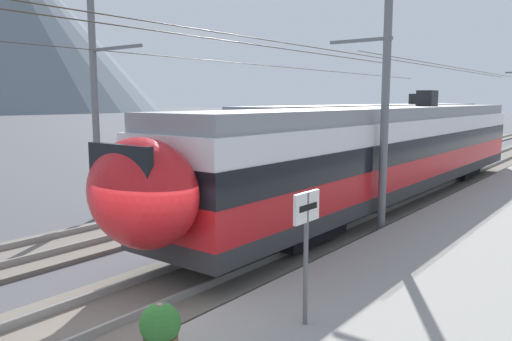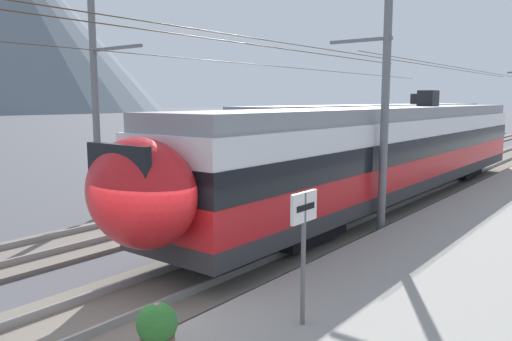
# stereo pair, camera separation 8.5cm
# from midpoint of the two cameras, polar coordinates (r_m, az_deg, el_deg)

# --- Properties ---
(ground_plane) EXTENTS (400.00, 400.00, 0.00)m
(ground_plane) POSITION_cam_midpoint_polar(r_m,az_deg,el_deg) (9.88, -13.55, -16.85)
(ground_plane) COLOR #4C4C51
(track_near) EXTENTS (120.00, 3.00, 0.28)m
(track_near) POSITION_cam_midpoint_polar(r_m,az_deg,el_deg) (10.42, -16.29, -15.20)
(track_near) COLOR #6B6359
(track_near) RESTS_ON ground
(train_near_platform) EXTENTS (25.62, 2.98, 4.27)m
(train_near_platform) POSITION_cam_midpoint_polar(r_m,az_deg,el_deg) (20.07, 14.62, 2.35)
(train_near_platform) COLOR #2D2D30
(train_near_platform) RESTS_ON track_near
(train_far_track) EXTENTS (30.33, 2.91, 4.27)m
(train_far_track) POSITION_cam_midpoint_polar(r_m,az_deg,el_deg) (32.05, 14.50, 4.40)
(train_far_track) COLOR #2D2D30
(train_far_track) RESTS_ON track_far
(catenary_mast_mid) EXTENTS (45.87, 2.02, 7.73)m
(catenary_mast_mid) POSITION_cam_midpoint_polar(r_m,az_deg,el_deg) (15.38, 13.92, 7.51)
(catenary_mast_mid) COLOR slate
(catenary_mast_mid) RESTS_ON ground
(catenary_mast_far_side) EXTENTS (45.87, 2.69, 8.33)m
(catenary_mast_far_side) POSITION_cam_midpoint_polar(r_m,az_deg,el_deg) (18.09, -17.73, 8.27)
(catenary_mast_far_side) COLOR slate
(catenary_mast_far_side) RESTS_ON ground
(platform_sign) EXTENTS (0.70, 0.08, 2.26)m
(platform_sign) POSITION_cam_midpoint_polar(r_m,az_deg,el_deg) (8.29, 5.46, -6.56)
(platform_sign) COLOR #59595B
(platform_sign) RESTS_ON platform_slab
(potted_plant_by_shelter) EXTENTS (0.61, 0.61, 0.82)m
(potted_plant_by_shelter) POSITION_cam_midpoint_polar(r_m,az_deg,el_deg) (7.80, -11.17, -17.21)
(potted_plant_by_shelter) COLOR brown
(potted_plant_by_shelter) RESTS_ON platform_slab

